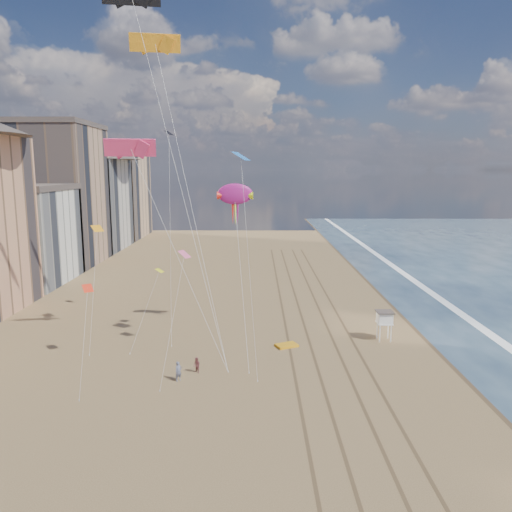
{
  "coord_description": "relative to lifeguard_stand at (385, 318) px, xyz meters",
  "views": [
    {
      "loc": [
        -4.86,
        -31.46,
        19.42
      ],
      "look_at": [
        -4.92,
        26.0,
        9.5
      ],
      "focal_mm": 35.0,
      "sensor_mm": 36.0,
      "label": 1
    }
  ],
  "objects": [
    {
      "name": "foam",
      "position": [
        13.34,
        16.26,
        -2.65
      ],
      "size": [
        260.0,
        260.0,
        0.0
      ],
      "primitive_type": "plane",
      "color": "white",
      "rests_on": "ground"
    },
    {
      "name": "wet_sand",
      "position": [
        9.14,
        16.26,
        -2.66
      ],
      "size": [
        260.0,
        260.0,
        0.0
      ],
      "primitive_type": "plane",
      "color": "#42301E",
      "rests_on": "ground"
    },
    {
      "name": "tracks",
      "position": [
        -7.31,
        6.26,
        -2.65
      ],
      "size": [
        7.68,
        120.0,
        0.01
      ],
      "color": "brown",
      "rests_on": "ground"
    },
    {
      "name": "parafoils",
      "position": [
        -26.84,
        -0.5,
        28.18
      ],
      "size": [
        6.93,
        11.4,
        15.98
      ],
      "color": "black",
      "rests_on": "ground"
    },
    {
      "name": "kite_flyer_b",
      "position": [
        -20.52,
        -9.46,
        -1.88
      ],
      "size": [
        0.96,
        0.95,
        1.56
      ],
      "primitive_type": "imported",
      "rotation": [
        0.0,
        0.0,
        -0.75
      ],
      "color": "brown",
      "rests_on": "ground"
    },
    {
      "name": "small_kites",
      "position": [
        -25.0,
        -1.2,
        12.06
      ],
      "size": [
        19.44,
        12.84,
        16.71
      ],
      "color": "red",
      "rests_on": "ground"
    },
    {
      "name": "grounded_kite",
      "position": [
        -11.36,
        -2.13,
        -2.52
      ],
      "size": [
        2.76,
        2.34,
        0.27
      ],
      "primitive_type": "cube",
      "rotation": [
        0.0,
        0.0,
        0.43
      ],
      "color": "orange",
      "rests_on": "ground"
    },
    {
      "name": "buildings",
      "position": [
        -55.6,
        41.85,
        10.89
      ],
      "size": [
        34.72,
        131.35,
        29.0
      ],
      "color": "#C6B284",
      "rests_on": "ground"
    },
    {
      "name": "lifeguard_stand",
      "position": [
        0.0,
        0.0,
        0.0
      ],
      "size": [
        1.91,
        1.91,
        3.45
      ],
      "color": "white",
      "rests_on": "ground"
    },
    {
      "name": "show_kite",
      "position": [
        -17.23,
        3.44,
        13.96
      ],
      "size": [
        4.3,
        7.02,
        20.5
      ],
      "color": "#9E1870",
      "rests_on": "ground"
    },
    {
      "name": "kite_flyer_a",
      "position": [
        -21.99,
        -11.31,
        -1.72
      ],
      "size": [
        0.8,
        0.79,
        1.87
      ],
      "primitive_type": "imported",
      "rotation": [
        0.0,
        0.0,
        0.75
      ],
      "color": "slate",
      "rests_on": "ground"
    },
    {
      "name": "ground",
      "position": [
        -9.86,
        -23.74,
        -2.66
      ],
      "size": [
        260.0,
        260.0,
        0.0
      ],
      "primitive_type": "plane",
      "color": "brown",
      "rests_on": "ground"
    }
  ]
}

